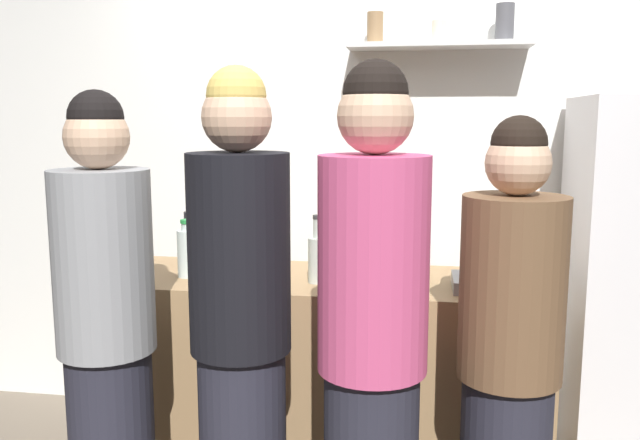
% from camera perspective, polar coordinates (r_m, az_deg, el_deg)
% --- Properties ---
extents(back_wall_assembly, '(4.80, 0.32, 2.60)m').
position_cam_1_polar(back_wall_assembly, '(3.44, 4.47, 3.64)').
color(back_wall_assembly, white).
rests_on(back_wall_assembly, ground).
extents(refrigerator, '(0.60, 0.63, 1.71)m').
position_cam_1_polar(refrigerator, '(3.26, 26.14, -5.55)').
color(refrigerator, white).
rests_on(refrigerator, ground).
extents(counter, '(1.89, 0.62, 0.94)m').
position_cam_1_polar(counter, '(2.97, 0.00, -13.84)').
color(counter, '#9E7A51').
rests_on(counter, ground).
extents(baking_pan, '(0.34, 0.24, 0.05)m').
position_cam_1_polar(baking_pan, '(2.70, 15.10, -5.40)').
color(baking_pan, gray).
rests_on(baking_pan, counter).
extents(utensil_holder, '(0.10, 0.10, 0.22)m').
position_cam_1_polar(utensil_holder, '(2.75, 4.29, -4.20)').
color(utensil_holder, '#B2B2B7').
rests_on(utensil_holder, counter).
extents(wine_bottle_pale_glass, '(0.07, 0.07, 0.28)m').
position_cam_1_polar(wine_bottle_pale_glass, '(2.71, -0.28, -3.32)').
color(wine_bottle_pale_glass, '#B2BFB2').
rests_on(wine_bottle_pale_glass, counter).
extents(wine_bottle_amber_glass, '(0.07, 0.07, 0.33)m').
position_cam_1_polar(wine_bottle_amber_glass, '(2.83, -16.42, -2.78)').
color(wine_bottle_amber_glass, '#472814').
rests_on(wine_bottle_amber_glass, counter).
extents(wine_bottle_dark_glass, '(0.07, 0.07, 0.33)m').
position_cam_1_polar(wine_bottle_dark_glass, '(3.18, -11.13, -1.22)').
color(wine_bottle_dark_glass, black).
rests_on(wine_bottle_dark_glass, counter).
extents(wine_bottle_green_glass, '(0.07, 0.07, 0.29)m').
position_cam_1_polar(wine_bottle_green_glass, '(2.72, 8.36, -3.37)').
color(wine_bottle_green_glass, '#19471E').
rests_on(wine_bottle_green_glass, counter).
extents(water_bottle_plastic, '(0.09, 0.09, 0.25)m').
position_cam_1_polar(water_bottle_plastic, '(2.87, -11.47, -2.71)').
color(water_bottle_plastic, silver).
rests_on(water_bottle_plastic, counter).
extents(person_pink_top, '(0.34, 0.34, 1.78)m').
position_cam_1_polar(person_pink_top, '(2.07, 4.58, -11.48)').
color(person_pink_top, '#262633').
rests_on(person_pink_top, ground).
extents(person_grey_hoodie, '(0.34, 0.34, 1.71)m').
position_cam_1_polar(person_grey_hoodie, '(2.45, -18.10, -9.75)').
color(person_grey_hoodie, '#262633').
rests_on(person_grey_hoodie, ground).
extents(person_brown_jacket, '(0.34, 0.34, 1.62)m').
position_cam_1_polar(person_brown_jacket, '(2.30, 16.16, -12.21)').
color(person_brown_jacket, '#262633').
rests_on(person_brown_jacket, ground).
extents(person_blonde, '(0.34, 0.34, 1.78)m').
position_cam_1_polar(person_blonde, '(2.25, -6.93, -9.86)').
color(person_blonde, '#262633').
rests_on(person_blonde, ground).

